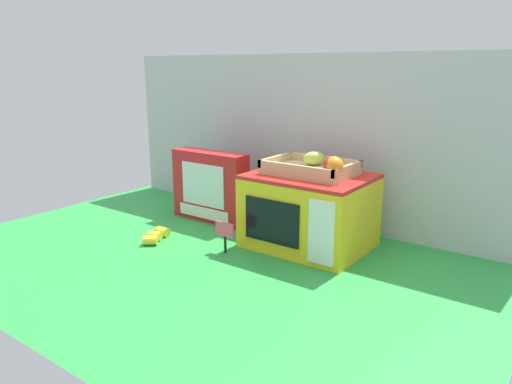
{
  "coord_description": "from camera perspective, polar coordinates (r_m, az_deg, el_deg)",
  "views": [
    {
      "loc": [
        0.92,
        -1.28,
        0.57
      ],
      "look_at": [
        -0.03,
        0.02,
        0.14
      ],
      "focal_mm": 33.61,
      "sensor_mm": 36.0,
      "label": 1
    }
  ],
  "objects": [
    {
      "name": "food_groups_crate",
      "position": [
        1.51,
        6.98,
        2.87
      ],
      "size": [
        0.27,
        0.19,
        0.08
      ],
      "color": "tan",
      "rests_on": "toy_microwave"
    },
    {
      "name": "display_back_panel",
      "position": [
        1.8,
        4.95,
        6.33
      ],
      "size": [
        1.61,
        0.03,
        0.61
      ],
      "primitive_type": "cube",
      "color": "#B7BABF",
      "rests_on": "ground"
    },
    {
      "name": "cookie_set_box",
      "position": [
        1.81,
        -5.48,
        0.68
      ],
      "size": [
        0.31,
        0.08,
        0.26
      ],
      "color": "red",
      "rests_on": "ground"
    },
    {
      "name": "ground_plane",
      "position": [
        1.68,
        0.39,
        -5.03
      ],
      "size": [
        1.7,
        1.7,
        0.0
      ],
      "primitive_type": "plane",
      "color": "green",
      "rests_on": "ground"
    },
    {
      "name": "loose_toy_banana",
      "position": [
        1.65,
        -11.82,
        -5.12
      ],
      "size": [
        0.08,
        0.13,
        0.03
      ],
      "color": "yellow",
      "rests_on": "ground"
    },
    {
      "name": "price_sign",
      "position": [
        1.5,
        -3.74,
        -4.84
      ],
      "size": [
        0.07,
        0.01,
        0.1
      ],
      "color": "black",
      "rests_on": "ground"
    },
    {
      "name": "toy_microwave",
      "position": [
        1.55,
        6.35,
        -2.22
      ],
      "size": [
        0.37,
        0.3,
        0.24
      ],
      "color": "yellow",
      "rests_on": "ground"
    }
  ]
}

